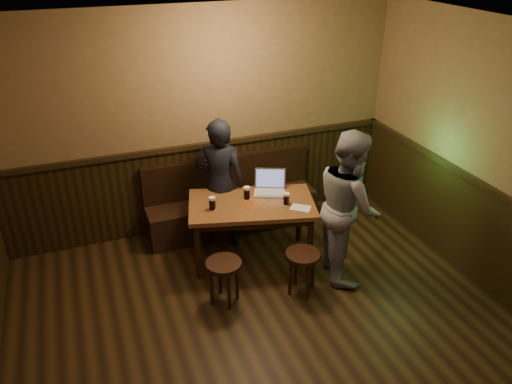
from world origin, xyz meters
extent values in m
cube|color=beige|center=(0.00, 0.00, 2.81)|extent=(5.00, 6.00, 0.02)
cube|color=#8C5F47|center=(0.00, 3.01, 1.40)|extent=(5.00, 0.02, 2.80)
cube|color=black|center=(0.00, 2.98, 0.55)|extent=(4.98, 0.04, 1.10)
cube|color=black|center=(0.00, 2.95, 1.13)|extent=(4.98, 0.06, 0.06)
cube|color=black|center=(0.28, 2.71, 0.23)|extent=(2.20, 0.50, 0.45)
cube|color=black|center=(0.28, 2.91, 0.70)|extent=(2.20, 0.10, 0.50)
cube|color=brown|center=(0.28, 1.98, 0.73)|extent=(1.58, 1.14, 0.05)
cube|color=black|center=(0.28, 1.98, 0.66)|extent=(1.43, 1.00, 0.08)
cube|color=maroon|center=(0.28, 1.98, 0.76)|extent=(0.36, 0.36, 0.00)
cylinder|color=black|center=(-0.41, 1.83, 0.35)|extent=(0.07, 0.07, 0.71)
cylinder|color=black|center=(-0.24, 2.46, 0.35)|extent=(0.07, 0.07, 0.71)
cylinder|color=black|center=(0.81, 1.51, 0.35)|extent=(0.07, 0.07, 0.71)
cylinder|color=black|center=(0.97, 2.14, 0.35)|extent=(0.07, 0.07, 0.71)
cylinder|color=black|center=(-0.26, 1.34, 0.48)|extent=(0.39, 0.39, 0.04)
cylinder|color=black|center=(-0.12, 1.35, 0.24)|extent=(0.04, 0.04, 0.48)
cylinder|color=black|center=(-0.27, 1.48, 0.24)|extent=(0.04, 0.04, 0.48)
cylinder|color=black|center=(-0.40, 1.34, 0.24)|extent=(0.04, 0.04, 0.48)
cylinder|color=black|center=(-0.26, 1.20, 0.24)|extent=(0.04, 0.04, 0.48)
cylinder|color=black|center=(0.57, 1.21, 0.47)|extent=(0.39, 0.39, 0.04)
cylinder|color=black|center=(0.71, 1.21, 0.24)|extent=(0.04, 0.04, 0.47)
cylinder|color=black|center=(0.56, 1.35, 0.24)|extent=(0.04, 0.04, 0.47)
cylinder|color=black|center=(0.43, 1.20, 0.24)|extent=(0.04, 0.04, 0.47)
cylinder|color=black|center=(0.57, 1.07, 0.24)|extent=(0.04, 0.04, 0.47)
cylinder|color=maroon|center=(-0.18, 1.99, 0.76)|extent=(0.10, 0.10, 0.00)
cylinder|color=silver|center=(-0.18, 1.99, 0.76)|extent=(0.09, 0.09, 0.00)
cylinder|color=black|center=(-0.18, 1.99, 0.83)|extent=(0.07, 0.07, 0.12)
cylinder|color=beige|center=(-0.18, 1.99, 0.90)|extent=(0.08, 0.08, 0.03)
cylinder|color=maroon|center=(0.26, 2.08, 0.76)|extent=(0.10, 0.10, 0.00)
cylinder|color=silver|center=(0.26, 2.08, 0.76)|extent=(0.08, 0.08, 0.00)
cylinder|color=black|center=(0.26, 2.08, 0.83)|extent=(0.07, 0.07, 0.12)
cylinder|color=beige|center=(0.26, 2.08, 0.90)|extent=(0.08, 0.08, 0.03)
cylinder|color=maroon|center=(0.63, 1.80, 0.76)|extent=(0.09, 0.09, 0.00)
cylinder|color=silver|center=(0.63, 1.80, 0.76)|extent=(0.08, 0.08, 0.00)
cylinder|color=black|center=(0.63, 1.80, 0.82)|extent=(0.07, 0.07, 0.11)
cylinder|color=beige|center=(0.63, 1.80, 0.89)|extent=(0.07, 0.07, 0.03)
cube|color=silver|center=(0.56, 2.12, 0.77)|extent=(0.43, 0.37, 0.02)
cube|color=#B2B2B7|center=(0.56, 2.12, 0.78)|extent=(0.38, 0.31, 0.00)
cube|color=silver|center=(0.61, 2.24, 0.90)|extent=(0.36, 0.21, 0.24)
cube|color=#616DB4|center=(0.61, 2.23, 0.90)|extent=(0.32, 0.18, 0.20)
cube|color=silver|center=(0.75, 1.67, 0.76)|extent=(0.27, 0.26, 0.00)
imported|color=black|center=(0.05, 2.45, 0.82)|extent=(0.71, 0.61, 1.64)
imported|color=gray|center=(1.18, 1.39, 0.86)|extent=(0.83, 0.97, 1.72)
camera|label=1|loc=(-1.43, -2.67, 3.50)|focal=35.00mm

